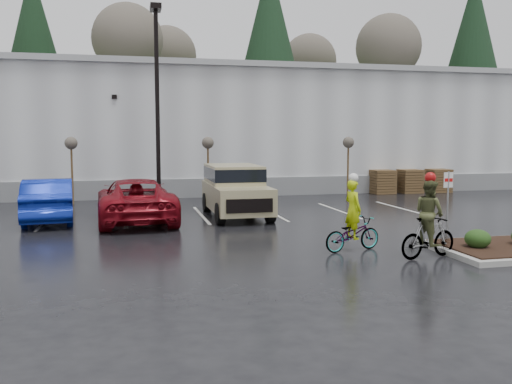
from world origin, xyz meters
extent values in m
plane|color=black|center=(0.00, 0.00, 0.00)|extent=(120.00, 120.00, 0.00)
cube|color=silver|center=(0.00, 22.00, 3.50)|extent=(60.00, 15.00, 7.00)
cube|color=slate|center=(0.00, 14.45, 0.50)|extent=(60.00, 0.12, 1.00)
cube|color=#999B9E|center=(0.00, 22.00, 7.05)|extent=(60.50, 15.50, 0.30)
cube|color=#1D3616|center=(0.00, 45.00, 3.00)|extent=(80.00, 25.00, 6.00)
cylinder|color=black|center=(-4.00, 12.00, 4.50)|extent=(0.20, 0.20, 9.00)
cube|color=black|center=(-4.00, 12.00, 9.10)|extent=(0.50, 1.00, 0.25)
cylinder|color=#48331C|center=(-8.00, 13.00, 1.40)|extent=(0.10, 0.10, 2.80)
sphere|color=#4A443B|center=(-8.00, 13.00, 2.90)|extent=(0.60, 0.60, 0.60)
cylinder|color=#48331C|center=(-1.50, 13.00, 1.40)|extent=(0.10, 0.10, 2.80)
sphere|color=#4A443B|center=(-1.50, 13.00, 2.90)|extent=(0.60, 0.60, 0.60)
cylinder|color=#48331C|center=(6.00, 13.00, 1.40)|extent=(0.10, 0.10, 2.80)
sphere|color=#4A443B|center=(6.00, 13.00, 2.90)|extent=(0.60, 0.60, 0.60)
cube|color=#48331C|center=(8.50, 14.00, 0.68)|extent=(1.20, 1.20, 1.35)
cube|color=#48331C|center=(10.20, 14.00, 0.68)|extent=(1.20, 1.20, 1.35)
cube|color=#48331C|center=(12.00, 14.00, 0.68)|extent=(1.20, 1.20, 1.35)
ellipsoid|color=#193311|center=(4.00, -1.00, 0.41)|extent=(0.70, 0.70, 0.52)
cylinder|color=gray|center=(3.80, 0.20, 1.10)|extent=(0.05, 0.05, 2.20)
cube|color=white|center=(3.80, 0.20, 1.95)|extent=(0.30, 0.02, 0.45)
cube|color=red|center=(3.80, 0.19, 1.95)|extent=(0.26, 0.02, 0.10)
imported|color=navy|center=(-8.35, 7.69, 0.82)|extent=(2.24, 5.14, 1.64)
imported|color=maroon|center=(-5.13, 6.87, 0.82)|extent=(3.04, 6.07, 1.65)
imported|color=#3F3F44|center=(0.77, 0.11, 0.48)|extent=(1.92, 1.07, 0.96)
imported|color=#AECB0B|center=(0.77, 0.11, 1.18)|extent=(0.54, 0.69, 1.67)
sphere|color=silver|center=(0.77, 0.11, 2.07)|extent=(0.28, 0.28, 0.28)
imported|color=#3F3F44|center=(2.37, -1.19, 0.55)|extent=(1.84, 0.92, 1.10)
imported|color=#444927|center=(2.37, -1.19, 1.22)|extent=(0.65, 0.93, 1.74)
sphere|color=#990C0C|center=(2.37, -1.19, 2.15)|extent=(0.29, 0.29, 0.29)
camera|label=1|loc=(-5.29, -13.94, 3.23)|focal=38.00mm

